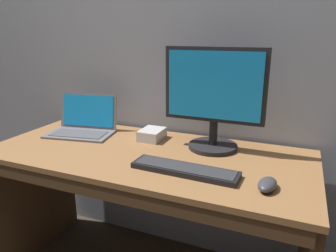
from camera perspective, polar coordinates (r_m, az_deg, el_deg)
desk at (r=1.58m, az=-3.93°, el=-12.20°), size 1.52×0.67×0.73m
laptop_space_gray at (r=1.83m, az=-14.99°, el=0.50°), size 0.38×0.30×0.21m
external_monitor at (r=1.47m, az=8.32°, el=5.15°), size 0.47×0.23×0.48m
wired_keyboard at (r=1.28m, az=3.02°, el=-7.86°), size 0.44×0.13×0.02m
computer_mouse at (r=1.20m, az=17.51°, el=-10.02°), size 0.08×0.12×0.04m
external_drive_box at (r=1.66m, az=-2.91°, el=-1.53°), size 0.11×0.14×0.05m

